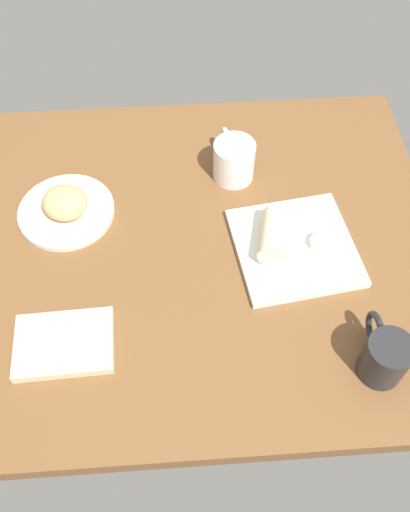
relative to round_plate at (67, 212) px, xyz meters
The scene contains 9 objects.
dining_table 28.19cm from the round_plate, 21.59° to the right, with size 110.00×90.00×4.00cm, color brown.
round_plate is the anchor object (origin of this frame).
scone_pastry 3.86cm from the round_plate, 56.91° to the right, with size 9.97×9.11×6.14cm, color tan.
square_plate 50.78cm from the round_plate, 15.23° to the right, with size 24.58×24.58×1.60cm, color white.
sauce_cup 56.29cm from the round_plate, 14.37° to the right, with size 5.15×5.15×2.14cm.
breakfast_wrap 46.60cm from the round_plate, 16.07° to the right, with size 6.52×6.52×11.54cm, color beige.
book_stack 32.64cm from the round_plate, 86.48° to the right, with size 18.96×13.82×2.06cm.
coffee_mug 39.38cm from the round_plate, 13.73° to the left, with size 9.46×14.46×9.61cm.
second_mug 72.84cm from the round_plate, 34.31° to the right, with size 8.33×13.53×9.84cm.
Camera 1 is at (-0.79, -69.63, 100.09)cm, focal length 38.83 mm.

